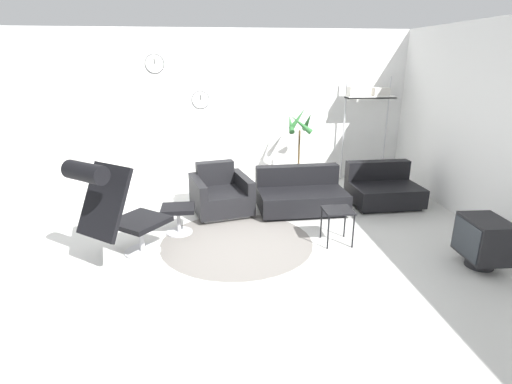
{
  "coord_description": "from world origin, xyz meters",
  "views": [
    {
      "loc": [
        -0.3,
        -4.77,
        2.28
      ],
      "look_at": [
        0.29,
        0.37,
        0.55
      ],
      "focal_mm": 28.0,
      "sensor_mm": 36.0,
      "label": 1
    }
  ],
  "objects_px": {
    "armchair_red": "(220,195)",
    "potted_plant": "(299,152)",
    "ottoman": "(178,214)",
    "couch_low": "(301,196)",
    "side_table": "(338,214)",
    "shelf_unit": "(368,96)",
    "lounge_chair": "(113,203)",
    "couch_second": "(383,190)",
    "crt_television": "(483,241)"
  },
  "relations": [
    {
      "from": "couch_second",
      "to": "side_table",
      "type": "bearing_deg",
      "value": 47.0
    },
    {
      "from": "lounge_chair",
      "to": "shelf_unit",
      "type": "distance_m",
      "value": 5.07
    },
    {
      "from": "lounge_chair",
      "to": "crt_television",
      "type": "xyz_separation_m",
      "value": [
        4.14,
        -0.53,
        -0.43
      ]
    },
    {
      "from": "potted_plant",
      "to": "couch_low",
      "type": "bearing_deg",
      "value": -100.17
    },
    {
      "from": "side_table",
      "to": "couch_second",
      "type": "bearing_deg",
      "value": 48.42
    },
    {
      "from": "armchair_red",
      "to": "couch_low",
      "type": "relative_size",
      "value": 0.77
    },
    {
      "from": "ottoman",
      "to": "side_table",
      "type": "xyz_separation_m",
      "value": [
        2.05,
        -0.55,
        0.12
      ]
    },
    {
      "from": "armchair_red",
      "to": "side_table",
      "type": "bearing_deg",
      "value": 125.78
    },
    {
      "from": "lounge_chair",
      "to": "ottoman",
      "type": "height_order",
      "value": "lounge_chair"
    },
    {
      "from": "lounge_chair",
      "to": "couch_low",
      "type": "bearing_deg",
      "value": 68.76
    },
    {
      "from": "crt_television",
      "to": "shelf_unit",
      "type": "relative_size",
      "value": 0.3
    },
    {
      "from": "armchair_red",
      "to": "couch_low",
      "type": "xyz_separation_m",
      "value": [
        1.26,
        -0.06,
        -0.03
      ]
    },
    {
      "from": "ottoman",
      "to": "side_table",
      "type": "bearing_deg",
      "value": -14.95
    },
    {
      "from": "shelf_unit",
      "to": "couch_low",
      "type": "bearing_deg",
      "value": -136.85
    },
    {
      "from": "couch_low",
      "to": "shelf_unit",
      "type": "relative_size",
      "value": 0.69
    },
    {
      "from": "ottoman",
      "to": "couch_low",
      "type": "bearing_deg",
      "value": 20.12
    },
    {
      "from": "ottoman",
      "to": "shelf_unit",
      "type": "height_order",
      "value": "shelf_unit"
    },
    {
      "from": "ottoman",
      "to": "potted_plant",
      "type": "relative_size",
      "value": 0.31
    },
    {
      "from": "crt_television",
      "to": "couch_second",
      "type": "bearing_deg",
      "value": 9.54
    },
    {
      "from": "couch_low",
      "to": "side_table",
      "type": "bearing_deg",
      "value": 97.98
    },
    {
      "from": "potted_plant",
      "to": "shelf_unit",
      "type": "distance_m",
      "value": 1.67
    },
    {
      "from": "couch_low",
      "to": "side_table",
      "type": "height_order",
      "value": "couch_low"
    },
    {
      "from": "side_table",
      "to": "potted_plant",
      "type": "xyz_separation_m",
      "value": [
        0.0,
        2.38,
        0.28
      ]
    },
    {
      "from": "couch_second",
      "to": "potted_plant",
      "type": "relative_size",
      "value": 0.75
    },
    {
      "from": "side_table",
      "to": "crt_television",
      "type": "bearing_deg",
      "value": -28.71
    },
    {
      "from": "lounge_chair",
      "to": "couch_second",
      "type": "height_order",
      "value": "lounge_chair"
    },
    {
      "from": "armchair_red",
      "to": "crt_television",
      "type": "bearing_deg",
      "value": 131.64
    },
    {
      "from": "couch_low",
      "to": "shelf_unit",
      "type": "height_order",
      "value": "shelf_unit"
    },
    {
      "from": "armchair_red",
      "to": "side_table",
      "type": "xyz_separation_m",
      "value": [
        1.46,
        -1.29,
        0.13
      ]
    },
    {
      "from": "couch_second",
      "to": "couch_low",
      "type": "bearing_deg",
      "value": 3.93
    },
    {
      "from": "lounge_chair",
      "to": "armchair_red",
      "type": "bearing_deg",
      "value": 89.5
    },
    {
      "from": "shelf_unit",
      "to": "lounge_chair",
      "type": "bearing_deg",
      "value": -143.85
    },
    {
      "from": "side_table",
      "to": "ottoman",
      "type": "bearing_deg",
      "value": 165.05
    },
    {
      "from": "side_table",
      "to": "shelf_unit",
      "type": "distance_m",
      "value": 3.24
    },
    {
      "from": "crt_television",
      "to": "potted_plant",
      "type": "bearing_deg",
      "value": 27.44
    },
    {
      "from": "lounge_chair",
      "to": "potted_plant",
      "type": "bearing_deg",
      "value": 82.32
    },
    {
      "from": "side_table",
      "to": "armchair_red",
      "type": "bearing_deg",
      "value": 138.57
    },
    {
      "from": "couch_low",
      "to": "crt_television",
      "type": "height_order",
      "value": "couch_low"
    },
    {
      "from": "couch_low",
      "to": "potted_plant",
      "type": "distance_m",
      "value": 1.25
    },
    {
      "from": "couch_second",
      "to": "shelf_unit",
      "type": "relative_size",
      "value": 0.55
    },
    {
      "from": "potted_plant",
      "to": "shelf_unit",
      "type": "height_order",
      "value": "shelf_unit"
    },
    {
      "from": "armchair_red",
      "to": "couch_second",
      "type": "bearing_deg",
      "value": 168.72
    },
    {
      "from": "lounge_chair",
      "to": "side_table",
      "type": "distance_m",
      "value": 2.72
    },
    {
      "from": "ottoman",
      "to": "couch_second",
      "type": "bearing_deg",
      "value": 13.95
    },
    {
      "from": "lounge_chair",
      "to": "crt_television",
      "type": "distance_m",
      "value": 4.19
    },
    {
      "from": "ottoman",
      "to": "couch_low",
      "type": "distance_m",
      "value": 1.97
    },
    {
      "from": "potted_plant",
      "to": "ottoman",
      "type": "bearing_deg",
      "value": -138.29
    },
    {
      "from": "couch_second",
      "to": "lounge_chair",
      "type": "bearing_deg",
      "value": 21.23
    },
    {
      "from": "armchair_red",
      "to": "potted_plant",
      "type": "xyz_separation_m",
      "value": [
        1.46,
        1.09,
        0.41
      ]
    },
    {
      "from": "couch_second",
      "to": "crt_television",
      "type": "distance_m",
      "value": 2.17
    }
  ]
}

